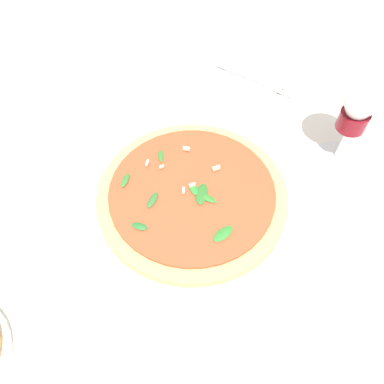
% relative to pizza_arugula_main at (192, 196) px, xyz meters
% --- Properties ---
extents(ground_plane, '(6.00, 6.00, 0.00)m').
position_rel_pizza_arugula_main_xyz_m(ground_plane, '(0.03, -0.04, -0.02)').
color(ground_plane, silver).
extents(pizza_arugula_main, '(0.35, 0.35, 0.05)m').
position_rel_pizza_arugula_main_xyz_m(pizza_arugula_main, '(0.00, 0.00, 0.00)').
color(pizza_arugula_main, silver).
rests_on(pizza_arugula_main, ground_plane).
extents(wine_glass, '(0.09, 0.09, 0.17)m').
position_rel_pizza_arugula_main_xyz_m(wine_glass, '(0.10, 0.28, 0.10)').
color(wine_glass, white).
rests_on(wine_glass, ground_plane).
extents(napkin, '(0.15, 0.12, 0.01)m').
position_rel_pizza_arugula_main_xyz_m(napkin, '(-0.17, 0.32, -0.01)').
color(napkin, silver).
rests_on(napkin, ground_plane).
extents(fork, '(0.20, 0.07, 0.00)m').
position_rel_pizza_arugula_main_xyz_m(fork, '(-0.16, 0.33, -0.01)').
color(fork, silver).
rests_on(fork, ground_plane).
extents(side_plate_white, '(0.17, 0.17, 0.02)m').
position_rel_pizza_arugula_main_xyz_m(side_plate_white, '(-0.36, 0.10, -0.01)').
color(side_plate_white, silver).
rests_on(side_plate_white, ground_plane).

